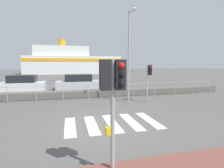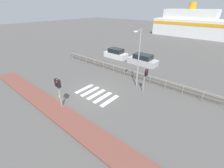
% 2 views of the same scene
% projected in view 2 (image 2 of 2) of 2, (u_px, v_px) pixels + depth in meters
% --- Properties ---
extents(ground_plane, '(160.00, 160.00, 0.00)m').
position_uv_depth(ground_plane, '(93.00, 93.00, 15.40)').
color(ground_plane, '#565451').
extents(sidewalk_brick, '(24.00, 1.80, 0.12)m').
position_uv_depth(sidewalk_brick, '(58.00, 112.00, 12.59)').
color(sidewalk_brick, brown).
rests_on(sidewalk_brick, ground_plane).
extents(crosswalk, '(4.05, 2.40, 0.01)m').
position_uv_depth(crosswalk, '(96.00, 94.00, 15.15)').
color(crosswalk, silver).
rests_on(crosswalk, ground_plane).
extents(seawall, '(23.73, 0.55, 0.57)m').
position_uv_depth(seawall, '(128.00, 72.00, 19.55)').
color(seawall, '#605B54').
rests_on(seawall, ground_plane).
extents(harbor_fence, '(21.39, 0.04, 1.13)m').
position_uv_depth(harbor_fence, '(124.00, 71.00, 18.74)').
color(harbor_fence, '#9EA0A3').
rests_on(harbor_fence, ground_plane).
extents(traffic_light_near, '(0.58, 0.41, 2.70)m').
position_uv_depth(traffic_light_near, '(58.00, 86.00, 12.31)').
color(traffic_light_near, '#9EA0A3').
rests_on(traffic_light_near, ground_plane).
extents(traffic_light_far, '(0.34, 0.32, 2.54)m').
position_uv_depth(traffic_light_far, '(146.00, 75.00, 14.73)').
color(traffic_light_far, '#9EA0A3').
rests_on(traffic_light_far, ground_plane).
extents(streetlamp, '(0.32, 1.21, 6.10)m').
position_uv_depth(streetlamp, '(138.00, 53.00, 14.78)').
color(streetlamp, '#9EA0A3').
rests_on(streetlamp, ground_plane).
extents(ferry_boat, '(24.29, 7.99, 8.92)m').
position_uv_depth(ferry_boat, '(197.00, 25.00, 42.44)').
color(ferry_boat, white).
rests_on(ferry_boat, ground_plane).
extents(parked_car_white, '(4.01, 1.77, 1.56)m').
position_uv_depth(parked_car_white, '(116.00, 54.00, 25.59)').
color(parked_car_white, silver).
rests_on(parked_car_white, ground_plane).
extents(parked_car_silver, '(4.41, 1.88, 1.56)m').
position_uv_depth(parked_car_silver, '(143.00, 60.00, 22.64)').
color(parked_car_silver, '#BCBCC1').
rests_on(parked_car_silver, ground_plane).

